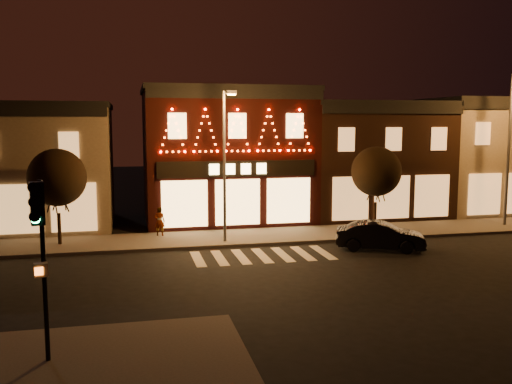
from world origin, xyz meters
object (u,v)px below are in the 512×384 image
object	(u,v)px
traffic_signal_near	(40,236)
dark_sedan	(380,236)
streetlamp_mid	(225,154)
pedestrian	(160,221)

from	to	relation	value
traffic_signal_near	dark_sedan	world-z (taller)	traffic_signal_near
traffic_signal_near	dark_sedan	distance (m)	17.62
traffic_signal_near	dark_sedan	size ratio (longest dim) A/B	1.09
traffic_signal_near	streetlamp_mid	xyz separation A→B (m)	(6.87, 13.16, 1.19)
traffic_signal_near	pedestrian	xyz separation A→B (m)	(3.69, 15.53, -2.50)
dark_sedan	pedestrian	size ratio (longest dim) A/B	2.75
streetlamp_mid	dark_sedan	distance (m)	8.61
streetlamp_mid	dark_sedan	size ratio (longest dim) A/B	1.79
traffic_signal_near	streetlamp_mid	size ratio (longest dim) A/B	0.61
streetlamp_mid	pedestrian	bearing A→B (deg)	147.13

